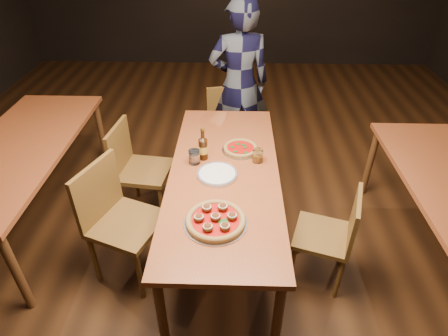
{
  "coord_description": "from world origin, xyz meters",
  "views": [
    {
      "loc": [
        0.07,
        -2.23,
        2.35
      ],
      "look_at": [
        0.0,
        -0.05,
        0.82
      ],
      "focal_mm": 30.0,
      "sensor_mm": 36.0,
      "label": 1
    }
  ],
  "objects_px": {
    "beer_bottle": "(203,149)",
    "amber_glass": "(258,156)",
    "chair_main_sw": "(145,170)",
    "pizza_meatball": "(216,220)",
    "table_left": "(19,154)",
    "chair_main_nw": "(127,223)",
    "water_glass": "(194,157)",
    "chair_main_e": "(323,235)",
    "pizza_margherita": "(240,148)",
    "diner": "(239,84)",
    "table_main": "(224,180)",
    "plate_stack": "(217,174)",
    "chair_end": "(230,130)"
  },
  "relations": [
    {
      "from": "chair_main_sw",
      "to": "amber_glass",
      "type": "height_order",
      "value": "chair_main_sw"
    },
    {
      "from": "table_main",
      "to": "pizza_meatball",
      "type": "height_order",
      "value": "pizza_meatball"
    },
    {
      "from": "pizza_meatball",
      "to": "diner",
      "type": "distance_m",
      "value": 1.95
    },
    {
      "from": "table_main",
      "to": "chair_main_nw",
      "type": "bearing_deg",
      "value": -157.3
    },
    {
      "from": "plate_stack",
      "to": "water_glass",
      "type": "distance_m",
      "value": 0.25
    },
    {
      "from": "plate_stack",
      "to": "water_glass",
      "type": "height_order",
      "value": "water_glass"
    },
    {
      "from": "pizza_meatball",
      "to": "beer_bottle",
      "type": "bearing_deg",
      "value": 100.2
    },
    {
      "from": "table_main",
      "to": "pizza_margherita",
      "type": "height_order",
      "value": "pizza_margherita"
    },
    {
      "from": "beer_bottle",
      "to": "water_glass",
      "type": "xyz_separation_m",
      "value": [
        -0.06,
        -0.06,
        -0.04
      ]
    },
    {
      "from": "chair_main_sw",
      "to": "diner",
      "type": "relative_size",
      "value": 0.54
    },
    {
      "from": "chair_main_e",
      "to": "plate_stack",
      "type": "height_order",
      "value": "chair_main_e"
    },
    {
      "from": "chair_end",
      "to": "pizza_meatball",
      "type": "relative_size",
      "value": 2.23
    },
    {
      "from": "table_main",
      "to": "chair_main_e",
      "type": "height_order",
      "value": "chair_main_e"
    },
    {
      "from": "beer_bottle",
      "to": "amber_glass",
      "type": "height_order",
      "value": "beer_bottle"
    },
    {
      "from": "chair_main_nw",
      "to": "beer_bottle",
      "type": "distance_m",
      "value": 0.78
    },
    {
      "from": "chair_main_nw",
      "to": "chair_main_sw",
      "type": "relative_size",
      "value": 1.07
    },
    {
      "from": "chair_main_sw",
      "to": "pizza_margherita",
      "type": "xyz_separation_m",
      "value": [
        0.83,
        -0.11,
        0.31
      ]
    },
    {
      "from": "water_glass",
      "to": "beer_bottle",
      "type": "bearing_deg",
      "value": 45.29
    },
    {
      "from": "plate_stack",
      "to": "amber_glass",
      "type": "distance_m",
      "value": 0.36
    },
    {
      "from": "pizza_meatball",
      "to": "chair_main_sw",
      "type": "bearing_deg",
      "value": 125.11
    },
    {
      "from": "water_glass",
      "to": "diner",
      "type": "relative_size",
      "value": 0.06
    },
    {
      "from": "chair_main_sw",
      "to": "beer_bottle",
      "type": "relative_size",
      "value": 3.68
    },
    {
      "from": "beer_bottle",
      "to": "chair_main_nw",
      "type": "bearing_deg",
      "value": -138.41
    },
    {
      "from": "table_left",
      "to": "chair_main_sw",
      "type": "height_order",
      "value": "chair_main_sw"
    },
    {
      "from": "beer_bottle",
      "to": "amber_glass",
      "type": "distance_m",
      "value": 0.42
    },
    {
      "from": "pizza_margherita",
      "to": "amber_glass",
      "type": "bearing_deg",
      "value": -49.51
    },
    {
      "from": "chair_main_sw",
      "to": "pizza_margherita",
      "type": "relative_size",
      "value": 3.14
    },
    {
      "from": "table_left",
      "to": "diner",
      "type": "distance_m",
      "value": 2.13
    },
    {
      "from": "table_main",
      "to": "plate_stack",
      "type": "height_order",
      "value": "plate_stack"
    },
    {
      "from": "chair_end",
      "to": "pizza_margherita",
      "type": "xyz_separation_m",
      "value": [
        0.1,
        -0.89,
        0.33
      ]
    },
    {
      "from": "chair_main_e",
      "to": "diner",
      "type": "distance_m",
      "value": 1.84
    },
    {
      "from": "table_left",
      "to": "chair_main_nw",
      "type": "distance_m",
      "value": 1.19
    },
    {
      "from": "table_left",
      "to": "water_glass",
      "type": "distance_m",
      "value": 1.49
    },
    {
      "from": "chair_main_sw",
      "to": "pizza_meatball",
      "type": "xyz_separation_m",
      "value": [
        0.67,
        -0.96,
        0.32
      ]
    },
    {
      "from": "amber_glass",
      "to": "diner",
      "type": "distance_m",
      "value": 1.26
    },
    {
      "from": "chair_main_e",
      "to": "pizza_margherita",
      "type": "bearing_deg",
      "value": -116.93
    },
    {
      "from": "water_glass",
      "to": "chair_main_sw",
      "type": "bearing_deg",
      "value": 147.99
    },
    {
      "from": "table_main",
      "to": "water_glass",
      "type": "distance_m",
      "value": 0.28
    },
    {
      "from": "plate_stack",
      "to": "water_glass",
      "type": "xyz_separation_m",
      "value": [
        -0.18,
        0.16,
        0.04
      ]
    },
    {
      "from": "pizza_margherita",
      "to": "chair_main_e",
      "type": "bearing_deg",
      "value": -44.55
    },
    {
      "from": "water_glass",
      "to": "diner",
      "type": "bearing_deg",
      "value": 75.25
    },
    {
      "from": "water_glass",
      "to": "amber_glass",
      "type": "xyz_separation_m",
      "value": [
        0.48,
        0.04,
        -0.0
      ]
    },
    {
      "from": "beer_bottle",
      "to": "diner",
      "type": "distance_m",
      "value": 1.26
    },
    {
      "from": "table_main",
      "to": "diner",
      "type": "relative_size",
      "value": 1.17
    },
    {
      "from": "chair_main_sw",
      "to": "chair_main_e",
      "type": "xyz_separation_m",
      "value": [
        1.43,
        -0.7,
        -0.04
      ]
    },
    {
      "from": "chair_main_e",
      "to": "diner",
      "type": "relative_size",
      "value": 0.49
    },
    {
      "from": "pizza_meatball",
      "to": "water_glass",
      "type": "distance_m",
      "value": 0.68
    },
    {
      "from": "pizza_meatball",
      "to": "chair_main_nw",
      "type": "bearing_deg",
      "value": 158.42
    },
    {
      "from": "beer_bottle",
      "to": "water_glass",
      "type": "distance_m",
      "value": 0.1
    },
    {
      "from": "pizza_meatball",
      "to": "pizza_margherita",
      "type": "relative_size",
      "value": 1.35
    }
  ]
}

